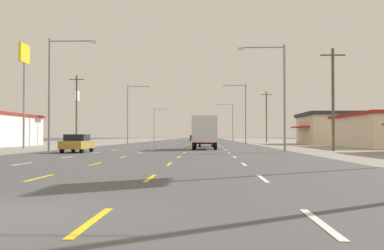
# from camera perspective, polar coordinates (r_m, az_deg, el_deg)

# --- Properties ---
(ground_plane) EXTENTS (572.00, 572.00, 0.00)m
(ground_plane) POSITION_cam_1_polar(r_m,az_deg,el_deg) (73.91, -0.93, -2.36)
(ground_plane) COLOR #4C4C4F
(lot_apron_left) EXTENTS (28.00, 440.00, 0.01)m
(lot_apron_left) POSITION_cam_1_polar(r_m,az_deg,el_deg) (79.06, -19.17, -2.21)
(lot_apron_left) COLOR gray
(lot_apron_left) RESTS_ON ground
(lot_apron_right) EXTENTS (28.00, 440.00, 0.01)m
(lot_apron_right) POSITION_cam_1_polar(r_m,az_deg,el_deg) (76.81, 17.86, -2.25)
(lot_apron_right) COLOR gray
(lot_apron_right) RESTS_ON ground
(lane_markings) EXTENTS (10.64, 227.60, 0.01)m
(lane_markings) POSITION_cam_1_polar(r_m,az_deg,el_deg) (112.38, 0.01, -2.00)
(lane_markings) COLOR white
(lane_markings) RESTS_ON ground
(signal_span_wire) EXTENTS (26.52, 0.52, 8.55)m
(signal_span_wire) POSITION_cam_1_polar(r_m,az_deg,el_deg) (14.91, -10.63, 13.69)
(signal_span_wire) COLOR brown
(signal_span_wire) RESTS_ON ground
(sedan_far_left_nearest) EXTENTS (1.80, 4.50, 1.46)m
(sedan_far_left_nearest) POSITION_cam_1_polar(r_m,az_deg,el_deg) (39.36, -13.58, -2.12)
(sedan_far_left_nearest) COLOR #B28C33
(sedan_far_left_nearest) RESTS_ON ground
(box_truck_inner_right_near) EXTENTS (2.40, 7.20, 3.23)m
(box_truck_inner_right_near) POSITION_cam_1_polar(r_m,az_deg,el_deg) (47.44, 1.54, -0.71)
(box_truck_inner_right_near) COLOR maroon
(box_truck_inner_right_near) RESTS_ON ground
(sedan_inner_right_mid) EXTENTS (1.80, 4.50, 1.46)m
(sedan_inner_right_mid) POSITION_cam_1_polar(r_m,az_deg,el_deg) (58.66, 1.68, -1.88)
(sedan_inner_right_mid) COLOR white
(sedan_inner_right_mid) RESTS_ON ground
(sedan_inner_right_midfar) EXTENTS (1.80, 4.50, 1.46)m
(sedan_inner_right_midfar) POSITION_cam_1_polar(r_m,az_deg,el_deg) (90.41, 1.85, -1.69)
(sedan_inner_right_midfar) COLOR red
(sedan_inner_right_midfar) RESTS_ON ground
(hatchback_inner_right_far) EXTENTS (1.72, 3.90, 1.54)m
(hatchback_inner_right_far) POSITION_cam_1_polar(r_m,az_deg,el_deg) (102.53, 1.74, -1.63)
(hatchback_inner_right_far) COLOR #B28C33
(hatchback_inner_right_far) RESTS_ON ground
(hatchback_center_turn_farther) EXTENTS (1.72, 3.90, 1.54)m
(hatchback_center_turn_farther) POSITION_cam_1_polar(r_m,az_deg,el_deg) (124.23, 0.14, -1.58)
(hatchback_center_turn_farther) COLOR #235B2D
(hatchback_center_turn_farther) RESTS_ON ground
(storefront_right_row_2) EXTENTS (11.39, 14.28, 5.15)m
(storefront_right_row_2) POSITION_cam_1_polar(r_m,az_deg,el_deg) (81.79, 16.56, -0.38)
(storefront_right_row_2) COLOR beige
(storefront_right_row_2) RESTS_ON ground
(pole_sign_left_row_1) EXTENTS (0.24, 2.50, 10.97)m
(pole_sign_left_row_1) POSITION_cam_1_polar(r_m,az_deg,el_deg) (53.11, -19.46, 6.52)
(pole_sign_left_row_1) COLOR gray
(pole_sign_left_row_1) RESTS_ON ground
(pole_sign_left_row_2) EXTENTS (0.24, 2.42, 8.16)m
(pole_sign_left_row_2) POSITION_cam_1_polar(r_m,az_deg,el_deg) (73.68, -13.67, 2.58)
(pole_sign_left_row_2) COLOR gray
(pole_sign_left_row_2) RESTS_ON ground
(streetlight_left_row_0) EXTENTS (4.27, 0.26, 9.82)m
(streetlight_left_row_0) POSITION_cam_1_polar(r_m,az_deg,el_deg) (43.03, -16.18, 4.56)
(streetlight_left_row_0) COLOR gray
(streetlight_left_row_0) RESTS_ON ground
(streetlight_right_row_0) EXTENTS (4.07, 0.26, 9.17)m
(streetlight_right_row_0) POSITION_cam_1_polar(r_m,az_deg,el_deg) (41.37, 10.44, 4.26)
(streetlight_right_row_0) COLOR gray
(streetlight_right_row_0) RESTS_ON ground
(streetlight_left_row_1) EXTENTS (3.95, 0.26, 10.14)m
(streetlight_left_row_1) POSITION_cam_1_polar(r_m,az_deg,el_deg) (82.69, -7.46, 1.80)
(streetlight_left_row_1) COLOR gray
(streetlight_left_row_1) RESTS_ON ground
(streetlight_right_row_1) EXTENTS (4.01, 0.26, 10.27)m
(streetlight_right_row_1) POSITION_cam_1_polar(r_m,az_deg,el_deg) (81.85, 6.18, 1.88)
(streetlight_right_row_1) COLOR gray
(streetlight_right_row_1) RESTS_ON ground
(streetlight_left_row_2) EXTENTS (3.44, 0.26, 8.52)m
(streetlight_left_row_2) POSITION_cam_1_polar(r_m,az_deg,el_deg) (123.04, -4.41, 0.35)
(streetlight_left_row_2) COLOR gray
(streetlight_left_row_2) RESTS_ON ground
(streetlight_right_row_2) EXTENTS (4.75, 0.26, 9.75)m
(streetlight_right_row_2) POSITION_cam_1_polar(r_m,az_deg,el_deg) (122.49, 4.67, 0.73)
(streetlight_right_row_2) COLOR gray
(streetlight_right_row_2) RESTS_ON ground
(utility_pole_right_row_0) EXTENTS (2.20, 0.26, 9.14)m
(utility_pole_right_row_0) POSITION_cam_1_polar(r_m,az_deg,el_deg) (44.20, 16.54, 3.19)
(utility_pole_right_row_0) COLOR brown
(utility_pole_right_row_0) RESTS_ON ground
(utility_pole_left_row_1) EXTENTS (2.20, 0.26, 10.13)m
(utility_pole_left_row_1) POSITION_cam_1_polar(r_m,az_deg,el_deg) (70.89, -13.67, 1.89)
(utility_pole_left_row_1) COLOR brown
(utility_pole_left_row_1) RESTS_ON ground
(utility_pole_right_row_2) EXTENTS (2.20, 0.26, 10.31)m
(utility_pole_right_row_2) POSITION_cam_1_polar(r_m,az_deg,el_deg) (96.95, 8.91, 1.07)
(utility_pole_right_row_2) COLOR brown
(utility_pole_right_row_2) RESTS_ON ground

